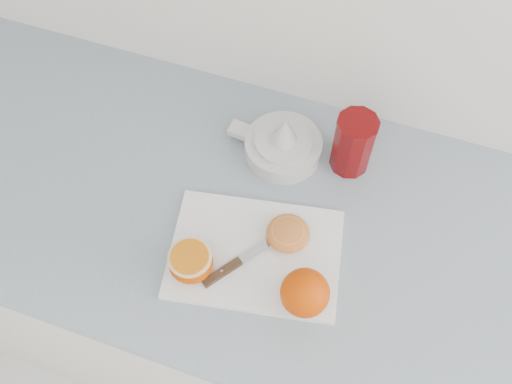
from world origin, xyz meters
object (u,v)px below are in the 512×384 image
half_orange (191,262)px  citrus_juicer (283,144)px  cutting_board (255,254)px  counter (286,304)px  red_tumbler (353,145)px

half_orange → citrus_juicer: bearing=76.4°
citrus_juicer → cutting_board: bearing=-84.1°
counter → citrus_juicer: bearing=117.3°
counter → red_tumbler: (0.06, 0.17, 0.50)m
cutting_board → half_orange: 0.12m
red_tumbler → citrus_juicer: bearing=-171.6°
cutting_board → citrus_juicer: 0.24m
counter → red_tumbler: bearing=70.8°
citrus_juicer → red_tumbler: bearing=8.4°
half_orange → red_tumbler: red_tumbler is taller
counter → citrus_juicer: size_ratio=12.11×
half_orange → citrus_juicer: (0.07, 0.30, -0.01)m
half_orange → counter: bearing=45.7°
counter → half_orange: half_orange is taller
counter → citrus_juicer: citrus_juicer is taller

